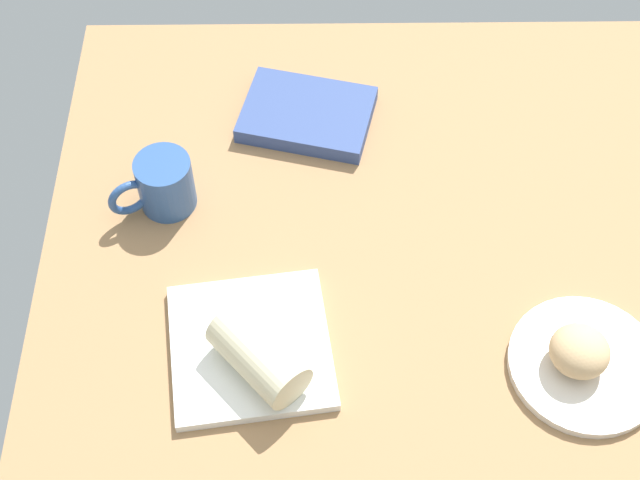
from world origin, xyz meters
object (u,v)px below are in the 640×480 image
at_px(breakfast_wrap, 259,355).
at_px(book_stack, 307,114).
at_px(scone_pastry, 580,351).
at_px(square_plate, 251,347).
at_px(sauce_cup, 238,311).
at_px(round_plate, 585,365).
at_px(coffee_mug, 163,184).

xyz_separation_m(breakfast_wrap, book_stack, (0.06, 0.46, -0.04)).
xyz_separation_m(scone_pastry, book_stack, (-0.36, 0.45, -0.03)).
bearing_deg(breakfast_wrap, square_plate, -110.05).
height_order(square_plate, sauce_cup, sauce_cup).
height_order(round_plate, square_plate, square_plate).
bearing_deg(square_plate, sauce_cup, 111.84).
bearing_deg(square_plate, coffee_mug, 118.21).
xyz_separation_m(square_plate, breakfast_wrap, (0.01, -0.04, 0.04)).
height_order(scone_pastry, square_plate, scone_pastry).
xyz_separation_m(breakfast_wrap, coffee_mug, (-0.15, 0.29, -0.00)).
bearing_deg(round_plate, scone_pastry, 173.87).
xyz_separation_m(round_plate, sauce_cup, (-0.47, 0.08, 0.02)).
height_order(round_plate, coffee_mug, coffee_mug).
bearing_deg(sauce_cup, book_stack, 75.68).
bearing_deg(coffee_mug, breakfast_wrap, -62.54).
bearing_deg(square_plate, round_plate, -4.04).
xyz_separation_m(square_plate, sauce_cup, (-0.02, 0.04, 0.02)).
bearing_deg(sauce_cup, breakfast_wrap, -68.16).
relative_size(scone_pastry, coffee_mug, 0.64).
xyz_separation_m(square_plate, coffee_mug, (-0.14, 0.25, 0.04)).
distance_m(breakfast_wrap, coffee_mug, 0.33).
height_order(scone_pastry, coffee_mug, coffee_mug).
relative_size(square_plate, book_stack, 0.92).
distance_m(round_plate, breakfast_wrap, 0.44).
height_order(round_plate, book_stack, book_stack).
relative_size(scone_pastry, book_stack, 0.34).
xyz_separation_m(scone_pastry, square_plate, (-0.44, 0.03, -0.04)).
bearing_deg(sauce_cup, scone_pastry, -9.39).
relative_size(round_plate, square_plate, 0.97).
height_order(book_stack, coffee_mug, coffee_mug).
height_order(square_plate, book_stack, book_stack).
height_order(sauce_cup, coffee_mug, coffee_mug).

